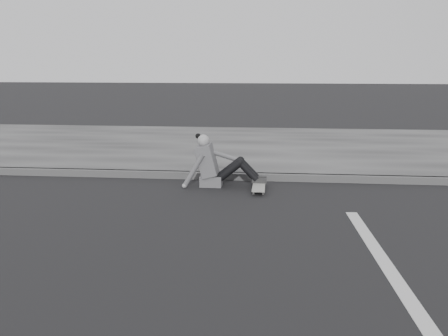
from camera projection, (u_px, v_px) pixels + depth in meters
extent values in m
plane|color=black|center=(160.00, 226.00, 6.33)|extent=(80.00, 80.00, 0.00)
cube|color=#444444|center=(192.00, 175.00, 8.83)|extent=(24.00, 0.16, 0.12)
cube|color=#3D3D3D|center=(213.00, 146.00, 11.76)|extent=(24.00, 6.00, 0.12)
cylinder|color=gray|center=(254.00, 193.00, 7.78)|extent=(0.03, 0.05, 0.05)
cylinder|color=gray|center=(263.00, 193.00, 7.77)|extent=(0.03, 0.05, 0.05)
cylinder|color=gray|center=(255.00, 185.00, 8.29)|extent=(0.03, 0.05, 0.05)
cylinder|color=gray|center=(264.00, 185.00, 8.27)|extent=(0.03, 0.05, 0.05)
cube|color=#28282A|center=(258.00, 191.00, 7.77)|extent=(0.16, 0.04, 0.03)
cube|color=#28282A|center=(259.00, 183.00, 8.27)|extent=(0.16, 0.04, 0.03)
cube|color=gray|center=(259.00, 186.00, 8.02)|extent=(0.20, 0.78, 0.02)
cube|color=#535255|center=(211.00, 180.00, 8.33)|extent=(0.36, 0.34, 0.18)
cube|color=#535255|center=(207.00, 160.00, 8.27)|extent=(0.37, 0.40, 0.57)
cube|color=#535255|center=(199.00, 153.00, 8.25)|extent=(0.14, 0.30, 0.20)
cylinder|color=gray|center=(204.00, 146.00, 8.22)|extent=(0.09, 0.09, 0.08)
sphere|color=gray|center=(203.00, 141.00, 8.20)|extent=(0.20, 0.20, 0.20)
sphere|color=black|center=(198.00, 136.00, 8.22)|extent=(0.09, 0.09, 0.09)
cylinder|color=black|center=(230.00, 170.00, 8.17)|extent=(0.43, 0.13, 0.39)
cylinder|color=black|center=(231.00, 168.00, 8.35)|extent=(0.43, 0.13, 0.39)
cylinder|color=black|center=(248.00, 171.00, 8.15)|extent=(0.35, 0.11, 0.36)
cylinder|color=black|center=(249.00, 169.00, 8.32)|extent=(0.35, 0.11, 0.36)
sphere|color=black|center=(240.00, 163.00, 8.13)|extent=(0.13, 0.13, 0.13)
sphere|color=black|center=(241.00, 160.00, 8.30)|extent=(0.13, 0.13, 0.13)
cube|color=#292929|center=(259.00, 181.00, 8.16)|extent=(0.24, 0.08, 0.07)
cube|color=#292929|center=(259.00, 178.00, 8.34)|extent=(0.24, 0.08, 0.07)
cylinder|color=#535255|center=(193.00, 171.00, 8.11)|extent=(0.38, 0.08, 0.58)
sphere|color=gray|center=(184.00, 186.00, 8.17)|extent=(0.08, 0.08, 0.08)
cylinder|color=#535255|center=(222.00, 155.00, 8.39)|extent=(0.48, 0.08, 0.21)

